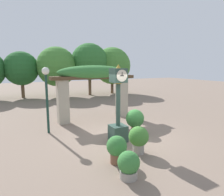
{
  "coord_description": "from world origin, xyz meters",
  "views": [
    {
      "loc": [
        -3.78,
        -6.56,
        2.8
      ],
      "look_at": [
        -0.38,
        0.21,
        1.57
      ],
      "focal_mm": 32.0,
      "sensor_mm": 36.0,
      "label": 1
    }
  ],
  "objects_px": {
    "potted_plant_near_right": "(117,148)",
    "potted_plant_far_left": "(129,165)",
    "lamp_post": "(46,87)",
    "pedestal_clock": "(118,110)",
    "potted_plant_far_right": "(139,138)",
    "potted_plant_near_left": "(135,119)"
  },
  "relations": [
    {
      "from": "pedestal_clock",
      "to": "potted_plant_near_right",
      "type": "bearing_deg",
      "value": -119.66
    },
    {
      "from": "potted_plant_near_right",
      "to": "potted_plant_far_left",
      "type": "bearing_deg",
      "value": -97.44
    },
    {
      "from": "potted_plant_far_left",
      "to": "pedestal_clock",
      "type": "bearing_deg",
      "value": 67.67
    },
    {
      "from": "pedestal_clock",
      "to": "lamp_post",
      "type": "xyz_separation_m",
      "value": [
        -2.17,
        2.14,
        0.75
      ]
    },
    {
      "from": "potted_plant_far_left",
      "to": "potted_plant_far_right",
      "type": "xyz_separation_m",
      "value": [
        1.05,
        1.1,
        0.15
      ]
    },
    {
      "from": "potted_plant_near_left",
      "to": "potted_plant_near_right",
      "type": "height_order",
      "value": "potted_plant_near_left"
    },
    {
      "from": "pedestal_clock",
      "to": "lamp_post",
      "type": "distance_m",
      "value": 3.14
    },
    {
      "from": "pedestal_clock",
      "to": "potted_plant_near_left",
      "type": "height_order",
      "value": "pedestal_clock"
    },
    {
      "from": "potted_plant_far_left",
      "to": "lamp_post",
      "type": "height_order",
      "value": "lamp_post"
    },
    {
      "from": "potted_plant_near_right",
      "to": "lamp_post",
      "type": "relative_size",
      "value": 0.3
    },
    {
      "from": "potted_plant_far_left",
      "to": "potted_plant_far_right",
      "type": "relative_size",
      "value": 0.79
    },
    {
      "from": "potted_plant_near_right",
      "to": "lamp_post",
      "type": "height_order",
      "value": "lamp_post"
    },
    {
      "from": "potted_plant_near_right",
      "to": "potted_plant_far_left",
      "type": "height_order",
      "value": "potted_plant_near_right"
    },
    {
      "from": "pedestal_clock",
      "to": "potted_plant_far_left",
      "type": "bearing_deg",
      "value": -112.33
    },
    {
      "from": "pedestal_clock",
      "to": "potted_plant_far_left",
      "type": "xyz_separation_m",
      "value": [
        -0.95,
        -2.31,
        -0.84
      ]
    },
    {
      "from": "potted_plant_near_right",
      "to": "potted_plant_far_left",
      "type": "xyz_separation_m",
      "value": [
        -0.11,
        -0.84,
        -0.09
      ]
    },
    {
      "from": "lamp_post",
      "to": "pedestal_clock",
      "type": "bearing_deg",
      "value": -44.72
    },
    {
      "from": "potted_plant_near_right",
      "to": "pedestal_clock",
      "type": "bearing_deg",
      "value": 60.34
    },
    {
      "from": "potted_plant_near_left",
      "to": "potted_plant_near_right",
      "type": "relative_size",
      "value": 1.22
    },
    {
      "from": "lamp_post",
      "to": "potted_plant_far_right",
      "type": "bearing_deg",
      "value": -56.03
    },
    {
      "from": "potted_plant_near_left",
      "to": "potted_plant_far_left",
      "type": "relative_size",
      "value": 1.41
    },
    {
      "from": "potted_plant_far_right",
      "to": "lamp_post",
      "type": "bearing_deg",
      "value": 123.97
    }
  ]
}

